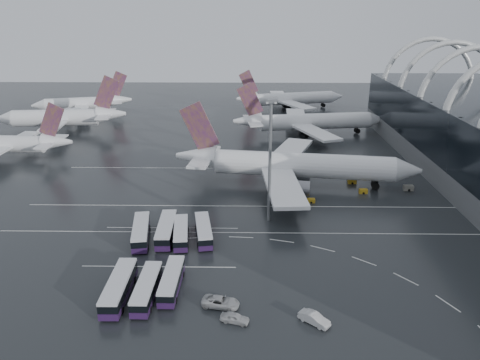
{
  "coord_description": "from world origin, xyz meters",
  "views": [
    {
      "loc": [
        -7.98,
        -89.86,
        43.93
      ],
      "look_at": [
        -9.69,
        10.89,
        7.0
      ],
      "focal_mm": 35.0,
      "sensor_mm": 36.0,
      "label": 1
    }
  ],
  "objects_px": {
    "van_curve_a": "(221,302)",
    "airliner_main": "(291,165)",
    "bus_row_far_c": "(172,281)",
    "van_curve_c": "(314,319)",
    "jet_remote_west": "(11,144)",
    "floodlight_mast": "(270,146)",
    "airliner_gate_b": "(308,122)",
    "bus_row_near_c": "(181,233)",
    "bus_row_near_a": "(141,232)",
    "bus_row_far_a": "(119,287)",
    "gse_cart_belly_d": "(408,188)",
    "bus_row_far_b": "(147,288)",
    "bus_row_near_d": "(204,230)",
    "bus_row_near_b": "(166,229)",
    "airliner_gate_c": "(289,99)",
    "jet_remote_far": "(85,104)",
    "van_curve_b": "(235,318)",
    "gse_cart_belly_e": "(352,181)",
    "gse_cart_belly_c": "(311,201)",
    "jet_remote_mid": "(64,118)",
    "gse_cart_belly_b": "(352,178)",
    "gse_cart_belly_a": "(363,191)"
  },
  "relations": [
    {
      "from": "gse_cart_belly_e",
      "to": "bus_row_far_b",
      "type": "bearing_deg",
      "value": -129.57
    },
    {
      "from": "van_curve_a",
      "to": "airliner_gate_b",
      "type": "bearing_deg",
      "value": -1.59
    },
    {
      "from": "bus_row_near_a",
      "to": "van_curve_a",
      "type": "xyz_separation_m",
      "value": [
        17.33,
        -22.37,
        -0.98
      ]
    },
    {
      "from": "bus_row_far_b",
      "to": "gse_cart_belly_d",
      "type": "bearing_deg",
      "value": -49.32
    },
    {
      "from": "van_curve_a",
      "to": "bus_row_far_b",
      "type": "bearing_deg",
      "value": 91.15
    },
    {
      "from": "bus_row_far_a",
      "to": "gse_cart_belly_a",
      "type": "relative_size",
      "value": 6.59
    },
    {
      "from": "bus_row_far_b",
      "to": "jet_remote_far",
      "type": "bearing_deg",
      "value": 22.4
    },
    {
      "from": "van_curve_a",
      "to": "gse_cart_belly_c",
      "type": "height_order",
      "value": "van_curve_a"
    },
    {
      "from": "bus_row_near_c",
      "to": "bus_row_near_d",
      "type": "distance_m",
      "value": 4.56
    },
    {
      "from": "airliner_gate_b",
      "to": "bus_row_near_c",
      "type": "bearing_deg",
      "value": -121.7
    },
    {
      "from": "bus_row_near_c",
      "to": "gse_cart_belly_c",
      "type": "xyz_separation_m",
      "value": [
        28.7,
        19.9,
        -1.13
      ]
    },
    {
      "from": "bus_row_far_b",
      "to": "bus_row_near_b",
      "type": "bearing_deg",
      "value": 1.51
    },
    {
      "from": "floodlight_mast",
      "to": "gse_cart_belly_c",
      "type": "xyz_separation_m",
      "value": [
        10.65,
        10.19,
        -16.42
      ]
    },
    {
      "from": "jet_remote_west",
      "to": "bus_row_near_c",
      "type": "xyz_separation_m",
      "value": [
        60.25,
        -54.27,
        -2.94
      ]
    },
    {
      "from": "van_curve_c",
      "to": "bus_row_near_b",
      "type": "bearing_deg",
      "value": 83.99
    },
    {
      "from": "jet_remote_mid",
      "to": "bus_row_near_d",
      "type": "height_order",
      "value": "jet_remote_mid"
    },
    {
      "from": "floodlight_mast",
      "to": "bus_row_far_b",
      "type": "bearing_deg",
      "value": -124.98
    },
    {
      "from": "van_curve_a",
      "to": "gse_cart_belly_b",
      "type": "bearing_deg",
      "value": -17.11
    },
    {
      "from": "bus_row_near_d",
      "to": "van_curve_a",
      "type": "bearing_deg",
      "value": -177.53
    },
    {
      "from": "airliner_gate_b",
      "to": "bus_row_near_d",
      "type": "xyz_separation_m",
      "value": [
        -30.77,
        -83.02,
        -3.26
      ]
    },
    {
      "from": "bus_row_near_b",
      "to": "gse_cart_belly_c",
      "type": "relative_size",
      "value": 7.21
    },
    {
      "from": "bus_row_far_a",
      "to": "gse_cart_belly_a",
      "type": "xyz_separation_m",
      "value": [
        49.97,
        46.3,
        -1.28
      ]
    },
    {
      "from": "bus_row_far_b",
      "to": "gse_cart_belly_c",
      "type": "xyz_separation_m",
      "value": [
        31.49,
        39.99,
        -1.18
      ]
    },
    {
      "from": "floodlight_mast",
      "to": "bus_row_near_d",
      "type": "bearing_deg",
      "value": -147.11
    },
    {
      "from": "floodlight_mast",
      "to": "gse_cart_belly_d",
      "type": "height_order",
      "value": "floodlight_mast"
    },
    {
      "from": "gse_cart_belly_c",
      "to": "bus_row_near_c",
      "type": "bearing_deg",
      "value": -145.26
    },
    {
      "from": "bus_row_far_b",
      "to": "gse_cart_belly_b",
      "type": "relative_size",
      "value": 5.33
    },
    {
      "from": "gse_cart_belly_b",
      "to": "gse_cart_belly_e",
      "type": "xyz_separation_m",
      "value": [
        -0.41,
        -2.32,
        -0.03
      ]
    },
    {
      "from": "bus_row_far_a",
      "to": "gse_cart_belly_a",
      "type": "bearing_deg",
      "value": -47.75
    },
    {
      "from": "airliner_main",
      "to": "gse_cart_belly_c",
      "type": "height_order",
      "value": "airliner_main"
    },
    {
      "from": "jet_remote_mid",
      "to": "gse_cart_belly_b",
      "type": "bearing_deg",
      "value": 145.44
    },
    {
      "from": "bus_row_near_b",
      "to": "bus_row_far_a",
      "type": "distance_m",
      "value": 21.52
    },
    {
      "from": "jet_remote_west",
      "to": "floodlight_mast",
      "type": "distance_m",
      "value": 90.94
    },
    {
      "from": "airliner_gate_c",
      "to": "van_curve_c",
      "type": "height_order",
      "value": "airliner_gate_c"
    },
    {
      "from": "bus_row_near_c",
      "to": "gse_cart_belly_d",
      "type": "distance_m",
      "value": 61.74
    },
    {
      "from": "airliner_main",
      "to": "floodlight_mast",
      "type": "xyz_separation_m",
      "value": [
        -6.59,
        -22.24,
        11.5
      ]
    },
    {
      "from": "van_curve_a",
      "to": "airliner_main",
      "type": "bearing_deg",
      "value": -3.67
    },
    {
      "from": "bus_row_near_b",
      "to": "van_curve_c",
      "type": "xyz_separation_m",
      "value": [
        26.5,
        -27.33,
        -1.0
      ]
    },
    {
      "from": "bus_row_near_d",
      "to": "bus_row_near_b",
      "type": "bearing_deg",
      "value": 80.22
    },
    {
      "from": "bus_row_near_a",
      "to": "bus_row_near_c",
      "type": "bearing_deg",
      "value": -98.72
    },
    {
      "from": "jet_remote_west",
      "to": "jet_remote_far",
      "type": "xyz_separation_m",
      "value": [
        1.62,
        64.76,
        0.21
      ]
    },
    {
      "from": "airliner_main",
      "to": "van_curve_c",
      "type": "height_order",
      "value": "airliner_main"
    },
    {
      "from": "jet_remote_west",
      "to": "bus_row_far_a",
      "type": "distance_m",
      "value": 91.36
    },
    {
      "from": "bus_row_far_c",
      "to": "van_curve_c",
      "type": "relative_size",
      "value": 2.46
    },
    {
      "from": "gse_cart_belly_a",
      "to": "gse_cart_belly_e",
      "type": "distance_m",
      "value": 7.25
    },
    {
      "from": "bus_row_far_a",
      "to": "van_curve_a",
      "type": "xyz_separation_m",
      "value": [
        16.52,
        -2.32,
        -1.01
      ]
    },
    {
      "from": "bus_row_far_a",
      "to": "van_curve_c",
      "type": "height_order",
      "value": "bus_row_far_a"
    },
    {
      "from": "jet_remote_far",
      "to": "gse_cart_belly_c",
      "type": "distance_m",
      "value": 132.18
    },
    {
      "from": "van_curve_b",
      "to": "gse_cart_belly_e",
      "type": "height_order",
      "value": "van_curve_b"
    },
    {
      "from": "airliner_gate_b",
      "to": "bus_row_far_c",
      "type": "height_order",
      "value": "airliner_gate_b"
    }
  ]
}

